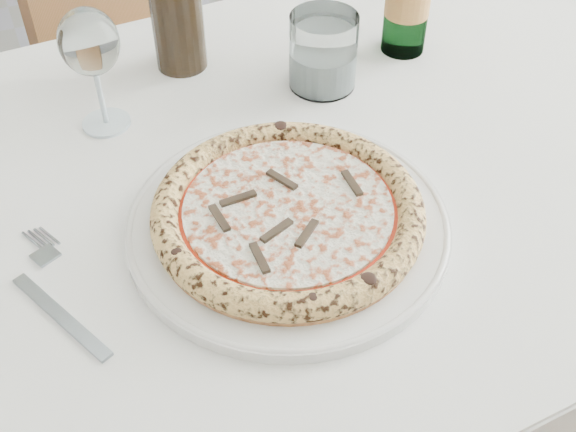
{
  "coord_description": "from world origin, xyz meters",
  "views": [
    {
      "loc": [
        -0.29,
        -0.64,
        1.31
      ],
      "look_at": [
        -0.08,
        -0.15,
        0.78
      ],
      "focal_mm": 45.0,
      "sensor_mm": 36.0,
      "label": 1
    }
  ],
  "objects_px": {
    "dining_table": "(257,231)",
    "tumbler": "(323,56)",
    "plate": "(288,224)",
    "pizza": "(288,212)",
    "wine_glass": "(90,45)",
    "chair_far": "(143,38)"
  },
  "relations": [
    {
      "from": "plate",
      "to": "dining_table",
      "type": "bearing_deg",
      "value": 90.0
    },
    {
      "from": "plate",
      "to": "pizza",
      "type": "relative_size",
      "value": 1.2
    },
    {
      "from": "plate",
      "to": "tumbler",
      "type": "xyz_separation_m",
      "value": [
        0.15,
        0.23,
        0.03
      ]
    },
    {
      "from": "dining_table",
      "to": "tumbler",
      "type": "distance_m",
      "value": 0.24
    },
    {
      "from": "dining_table",
      "to": "wine_glass",
      "type": "distance_m",
      "value": 0.3
    },
    {
      "from": "dining_table",
      "to": "tumbler",
      "type": "height_order",
      "value": "tumbler"
    },
    {
      "from": "chair_far",
      "to": "wine_glass",
      "type": "xyz_separation_m",
      "value": [
        -0.17,
        -0.57,
        0.34
      ]
    },
    {
      "from": "dining_table",
      "to": "plate",
      "type": "relative_size",
      "value": 4.05
    },
    {
      "from": "plate",
      "to": "wine_glass",
      "type": "bearing_deg",
      "value": 117.59
    },
    {
      "from": "wine_glass",
      "to": "tumbler",
      "type": "relative_size",
      "value": 1.59
    },
    {
      "from": "dining_table",
      "to": "wine_glass",
      "type": "height_order",
      "value": "wine_glass"
    },
    {
      "from": "chair_far",
      "to": "plate",
      "type": "relative_size",
      "value": 2.71
    },
    {
      "from": "chair_far",
      "to": "tumbler",
      "type": "relative_size",
      "value": 9.37
    },
    {
      "from": "wine_glass",
      "to": "tumbler",
      "type": "bearing_deg",
      "value": -5.2
    },
    {
      "from": "wine_glass",
      "to": "tumbler",
      "type": "height_order",
      "value": "wine_glass"
    },
    {
      "from": "chair_far",
      "to": "pizza",
      "type": "height_order",
      "value": "chair_far"
    },
    {
      "from": "plate",
      "to": "pizza",
      "type": "distance_m",
      "value": 0.02
    },
    {
      "from": "tumbler",
      "to": "dining_table",
      "type": "bearing_deg",
      "value": -138.25
    },
    {
      "from": "pizza",
      "to": "plate",
      "type": "bearing_deg",
      "value": 16.22
    },
    {
      "from": "plate",
      "to": "pizza",
      "type": "bearing_deg",
      "value": -163.78
    },
    {
      "from": "tumbler",
      "to": "wine_glass",
      "type": "bearing_deg",
      "value": 174.8
    },
    {
      "from": "pizza",
      "to": "tumbler",
      "type": "xyz_separation_m",
      "value": [
        0.15,
        0.23,
        0.02
      ]
    }
  ]
}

